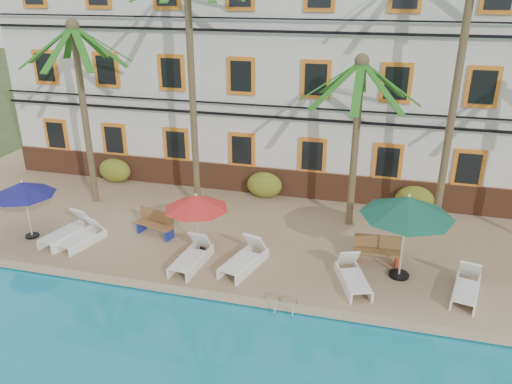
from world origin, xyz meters
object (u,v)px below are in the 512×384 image
(lounger_e, at_px, (353,276))
(lounger_f, at_px, (467,287))
(lounger_d, at_px, (245,259))
(bench_left, at_px, (156,223))
(palm_c, at_px, (357,117))
(lounger_b, at_px, (83,237))
(palm_a, at_px, (81,89))
(umbrella_blue, at_px, (23,189))
(pool_ladder, at_px, (286,310))
(palm_d, at_px, (462,53))
(palm_b, at_px, (190,56))
(umbrella_green, at_px, (408,207))
(bench_right, at_px, (377,250))
(lounger_a, at_px, (69,231))
(umbrella_red, at_px, (196,203))
(lounger_c, at_px, (192,256))

(lounger_e, distance_m, lounger_f, 3.26)
(lounger_d, height_order, bench_left, lounger_d)
(palm_c, relative_size, lounger_b, 3.41)
(palm_a, bearing_deg, palm_c, 2.90)
(umbrella_blue, bearing_deg, pool_ladder, -11.52)
(lounger_e, bearing_deg, palm_a, 161.48)
(palm_d, xyz_separation_m, pool_ladder, (-4.31, -5.87, -6.41))
(palm_c, distance_m, lounger_b, 10.43)
(palm_b, height_order, lounger_d, palm_b)
(umbrella_green, relative_size, lounger_e, 1.38)
(lounger_b, distance_m, bench_right, 10.02)
(palm_d, xyz_separation_m, lounger_e, (-2.61, -4.11, -6.12))
(lounger_e, bearing_deg, lounger_b, 178.69)
(palm_c, relative_size, umbrella_blue, 2.88)
(umbrella_green, bearing_deg, lounger_e, -148.54)
(lounger_a, distance_m, lounger_f, 13.22)
(bench_right, bearing_deg, palm_a, 169.50)
(umbrella_red, height_order, lounger_e, umbrella_red)
(palm_c, distance_m, lounger_c, 7.41)
(lounger_f, distance_m, pool_ladder, 5.34)
(lounger_a, height_order, lounger_d, lounger_a)
(lounger_a, relative_size, lounger_f, 1.11)
(umbrella_blue, relative_size, lounger_d, 1.01)
(umbrella_red, distance_m, lounger_f, 8.61)
(bench_left, relative_size, bench_right, 1.03)
(palm_a, bearing_deg, lounger_c, -33.26)
(lounger_e, bearing_deg, bench_right, 67.35)
(lounger_d, bearing_deg, pool_ladder, -47.46)
(palm_a, bearing_deg, lounger_e, -18.52)
(umbrella_green, relative_size, lounger_a, 1.27)
(palm_a, height_order, lounger_d, palm_a)
(umbrella_blue, distance_m, lounger_d, 8.13)
(lounger_b, relative_size, lounger_c, 0.91)
(palm_c, relative_size, lounger_c, 3.10)
(umbrella_red, bearing_deg, lounger_b, -173.17)
(lounger_e, height_order, lounger_f, lounger_e)
(umbrella_blue, height_order, bench_left, umbrella_blue)
(lounger_d, xyz_separation_m, lounger_e, (3.43, -0.13, -0.02))
(lounger_c, relative_size, lounger_d, 0.94)
(umbrella_red, distance_m, umbrella_green, 6.61)
(lounger_c, height_order, lounger_e, lounger_c)
(palm_d, height_order, lounger_f, palm_d)
(lounger_d, height_order, lounger_f, lounger_d)
(palm_b, distance_m, lounger_c, 7.32)
(palm_c, height_order, bench_right, palm_c)
(umbrella_blue, bearing_deg, lounger_b, -0.18)
(palm_d, distance_m, umbrella_red, 9.69)
(lounger_a, distance_m, pool_ladder, 8.56)
(bench_right, xyz_separation_m, pool_ladder, (-2.32, -3.27, -0.47))
(bench_left, bearing_deg, lounger_c, -39.16)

